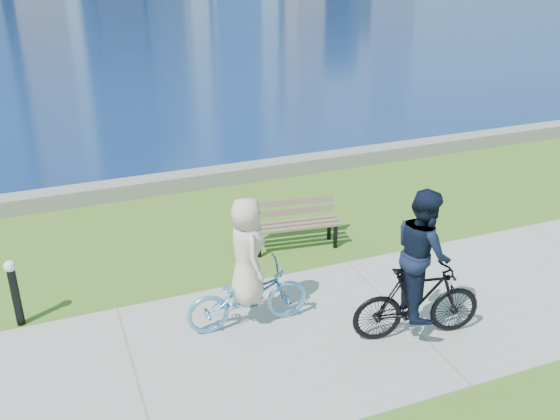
# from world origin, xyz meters

# --- Properties ---
(ground) EXTENTS (320.00, 320.00, 0.00)m
(ground) POSITION_xyz_m (0.00, 0.00, 0.00)
(ground) COLOR #39621A
(ground) RESTS_ON ground
(concrete_path) EXTENTS (80.00, 3.50, 0.02)m
(concrete_path) POSITION_xyz_m (0.00, 0.00, 0.01)
(concrete_path) COLOR gray
(concrete_path) RESTS_ON ground
(seawall) EXTENTS (90.00, 0.50, 0.35)m
(seawall) POSITION_xyz_m (0.00, 6.20, 0.17)
(seawall) COLOR slate
(seawall) RESTS_ON ground
(park_bench) EXTENTS (1.70, 0.77, 0.85)m
(park_bench) POSITION_xyz_m (-0.63, 2.71, 0.52)
(park_bench) COLOR black
(park_bench) RESTS_ON ground
(bollard_lamp) EXTENTS (0.17, 0.17, 1.08)m
(bollard_lamp) POSITION_xyz_m (-5.38, 1.88, 0.62)
(bollard_lamp) COLOR black
(bollard_lamp) RESTS_ON ground
(cyclist_woman) EXTENTS (0.69, 1.85, 2.03)m
(cyclist_woman) POSITION_xyz_m (-2.23, 0.61, 0.77)
(cyclist_woman) COLOR #559BD0
(cyclist_woman) RESTS_ON ground
(cyclist_man) EXTENTS (0.89, 1.94, 2.28)m
(cyclist_man) POSITION_xyz_m (-0.10, -0.54, 0.98)
(cyclist_man) COLOR black
(cyclist_man) RESTS_ON ground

